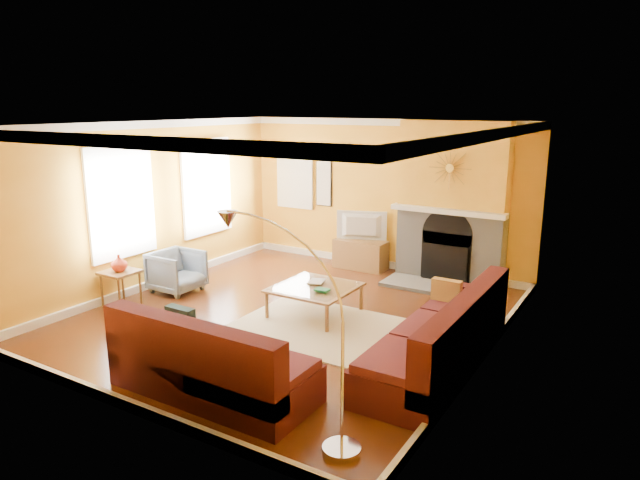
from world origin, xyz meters
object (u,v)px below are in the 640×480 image
Objects in this scene: armchair at (177,271)px; arc_lamp at (288,332)px; sectional_sofa at (327,321)px; coffee_table at (315,300)px; media_console at (361,254)px; side_table at (121,288)px.

armchair is 4.62m from arc_lamp.
sectional_sofa is at bearing -104.36° from armchair.
media_console is (-0.53, 2.45, 0.05)m from coffee_table.
side_table is at bearing -178.93° from sectional_sofa.
arc_lamp is at bearing -122.48° from armchair.
armchair is at bearing -125.19° from media_console.
sectional_sofa is at bearing 1.07° from side_table.
armchair is at bearing 165.64° from sectional_sofa.
coffee_table is 2.93m from side_table.
arc_lamp reaches higher than side_table.
media_console reaches higher than coffee_table.
side_table is (-2.69, -1.18, 0.05)m from coffee_table.
arc_lamp reaches higher than coffee_table.
arc_lamp is at bearing -70.92° from sectional_sofa.
arc_lamp is (0.56, -1.61, 0.56)m from sectional_sofa.
media_console is 4.22m from side_table.
sectional_sofa reaches higher than side_table.
media_console is 5.57m from arc_lamp.
side_table is at bearing 165.00° from armchair.
arc_lamp is (4.10, -1.54, 0.74)m from side_table.
coffee_table is 2.50m from media_console.
sectional_sofa is at bearing 109.08° from arc_lamp.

